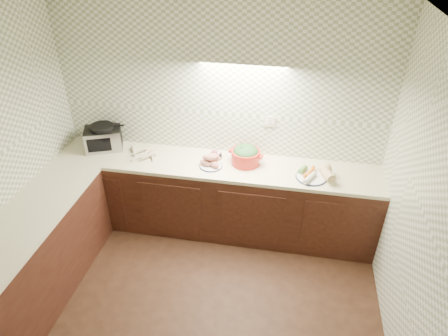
% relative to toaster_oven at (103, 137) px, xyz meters
% --- Properties ---
extents(room, '(3.60, 3.60, 2.60)m').
position_rel_toaster_oven_xyz_m(room, '(1.33, -1.62, 0.59)').
color(room, black).
rests_on(room, ground).
extents(counter, '(3.60, 3.60, 0.90)m').
position_rel_toaster_oven_xyz_m(counter, '(0.65, -0.93, -0.58)').
color(counter, black).
rests_on(counter, ground).
extents(toaster_oven, '(0.49, 0.44, 0.29)m').
position_rel_toaster_oven_xyz_m(toaster_oven, '(0.00, 0.00, 0.00)').
color(toaster_oven, black).
rests_on(toaster_oven, counter).
extents(parsnip_pile, '(0.31, 0.33, 0.07)m').
position_rel_toaster_oven_xyz_m(parsnip_pile, '(0.51, -0.08, -0.10)').
color(parsnip_pile, beige).
rests_on(parsnip_pile, counter).
extents(sweet_potato_plate, '(0.25, 0.25, 0.15)m').
position_rel_toaster_oven_xyz_m(sweet_potato_plate, '(1.31, -0.17, -0.07)').
color(sweet_potato_plate, '#151C3A').
rests_on(sweet_potato_plate, counter).
extents(onion_bowl, '(0.14, 0.14, 0.10)m').
position_rel_toaster_oven_xyz_m(onion_bowl, '(1.32, 0.00, -0.10)').
color(onion_bowl, black).
rests_on(onion_bowl, counter).
extents(dutch_oven, '(0.39, 0.37, 0.22)m').
position_rel_toaster_oven_xyz_m(dutch_oven, '(1.66, -0.05, -0.03)').
color(dutch_oven, red).
rests_on(dutch_oven, counter).
extents(veg_plate, '(0.41, 0.39, 0.15)m').
position_rel_toaster_oven_xyz_m(veg_plate, '(2.44, -0.17, -0.08)').
color(veg_plate, '#151C3A').
rests_on(veg_plate, counter).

